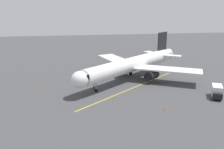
# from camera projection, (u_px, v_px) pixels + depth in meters

# --- Properties ---
(ground_plane) EXTENTS (220.00, 220.00, 0.00)m
(ground_plane) POSITION_uv_depth(u_px,v_px,m) (131.00, 79.00, 63.36)
(ground_plane) COLOR #424244
(apron_lead_in_line) EXTENTS (31.40, 25.15, 0.01)m
(apron_lead_in_line) POSITION_uv_depth(u_px,v_px,m) (138.00, 86.00, 57.74)
(apron_lead_in_line) COLOR yellow
(apron_lead_in_line) RESTS_ON ground
(airplane) EXTENTS (34.11, 31.91, 11.50)m
(airplane) POSITION_uv_depth(u_px,v_px,m) (132.00, 65.00, 62.54)
(airplane) COLOR white
(airplane) RESTS_ON ground
(ground_crew_marshaller) EXTENTS (0.35, 0.45, 1.71)m
(ground_crew_marshaller) POSITION_uv_depth(u_px,v_px,m) (94.00, 86.00, 55.05)
(ground_crew_marshaller) COLOR #23232D
(ground_crew_marshaller) RESTS_ON ground
(box_truck_near_nose) EXTENTS (3.92, 4.97, 2.62)m
(box_truck_near_nose) POSITION_uv_depth(u_px,v_px,m) (217.00, 92.00, 49.95)
(box_truck_near_nose) COLOR black
(box_truck_near_nose) RESTS_ON ground
(safety_cone_nose_left) EXTENTS (0.32, 0.32, 0.55)m
(safety_cone_nose_left) POSITION_uv_depth(u_px,v_px,m) (67.00, 81.00, 61.11)
(safety_cone_nose_left) COLOR #F2590F
(safety_cone_nose_left) RESTS_ON ground
(safety_cone_nose_right) EXTENTS (0.32, 0.32, 0.55)m
(safety_cone_nose_right) POSITION_uv_depth(u_px,v_px,m) (88.00, 79.00, 62.65)
(safety_cone_nose_right) COLOR #F2590F
(safety_cone_nose_right) RESTS_ON ground
(safety_cone_wing_port) EXTENTS (0.32, 0.32, 0.55)m
(safety_cone_wing_port) POSITION_uv_depth(u_px,v_px,m) (164.00, 109.00, 43.97)
(safety_cone_wing_port) COLOR #F2590F
(safety_cone_wing_port) RESTS_ON ground
(safety_cone_wing_starboard) EXTENTS (0.32, 0.32, 0.55)m
(safety_cone_wing_starboard) POSITION_uv_depth(u_px,v_px,m) (41.00, 84.00, 58.33)
(safety_cone_wing_starboard) COLOR #F2590F
(safety_cone_wing_starboard) RESTS_ON ground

